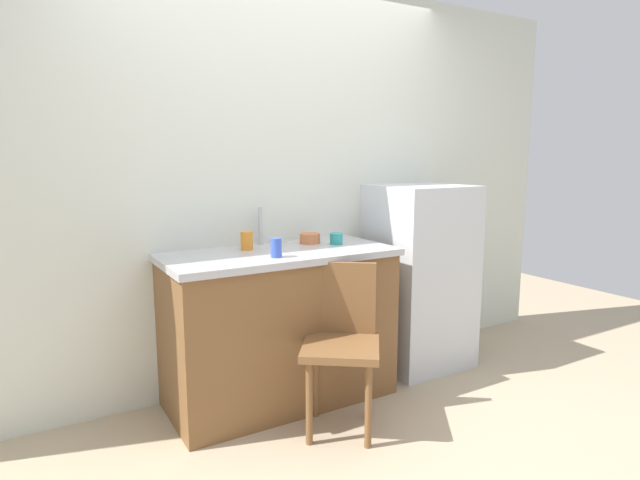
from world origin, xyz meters
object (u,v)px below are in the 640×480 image
object	(u,v)px
refrigerator	(419,276)
cup_teal	(336,239)
cup_blue	(276,248)
chair	(342,338)
terracotta_bowl	(310,238)
cup_orange	(247,241)

from	to	relation	value
refrigerator	cup_teal	size ratio (longest dim) A/B	15.78
refrigerator	cup_blue	bearing A→B (deg)	-171.35
chair	terracotta_bowl	xyz separation A→B (m)	(0.14, 0.59, 0.45)
cup_blue	cup_teal	bearing A→B (deg)	20.66
chair	cup_teal	distance (m)	0.71
cup_teal	cup_orange	size ratio (longest dim) A/B	0.73
chair	cup_orange	size ratio (longest dim) A/B	8.12
chair	cup_teal	size ratio (longest dim) A/B	11.09
chair	cup_orange	world-z (taller)	cup_orange
refrigerator	terracotta_bowl	size ratio (longest dim) A/B	9.87
terracotta_bowl	cup_blue	bearing A→B (deg)	-141.66
terracotta_bowl	cup_teal	distance (m)	0.17
cup_teal	chair	bearing A→B (deg)	-119.03
chair	cup_orange	bearing A→B (deg)	152.82
terracotta_bowl	cup_orange	xyz separation A→B (m)	(-0.43, -0.01, 0.02)
refrigerator	cup_blue	xyz separation A→B (m)	(-1.19, -0.18, 0.34)
cup_blue	cup_orange	bearing A→B (deg)	99.44
terracotta_bowl	cup_orange	world-z (taller)	cup_orange
chair	cup_teal	xyz separation A→B (m)	(0.27, 0.48, 0.45)
cup_teal	refrigerator	bearing A→B (deg)	-0.90
chair	terracotta_bowl	bearing A→B (deg)	112.97
refrigerator	cup_orange	size ratio (longest dim) A/B	11.55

